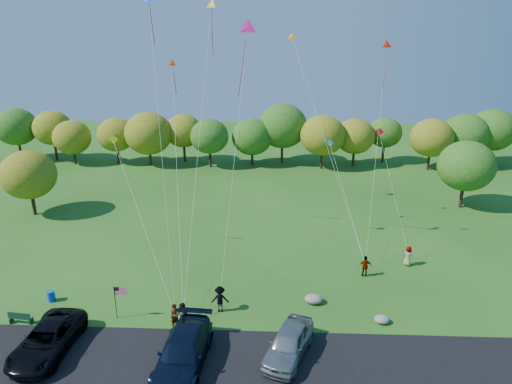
% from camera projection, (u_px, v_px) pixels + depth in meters
% --- Properties ---
extents(ground, '(140.00, 140.00, 0.00)m').
position_uv_depth(ground, '(222.00, 322.00, 30.75)').
color(ground, '#225017').
rests_on(ground, ground).
extents(asphalt_lane, '(44.00, 6.00, 0.06)m').
position_uv_depth(asphalt_lane, '(214.00, 362.00, 26.97)').
color(asphalt_lane, black).
rests_on(asphalt_lane, ground).
extents(treeline, '(76.89, 28.18, 8.40)m').
position_uv_depth(treeline, '(250.00, 134.00, 63.65)').
color(treeline, '#392614').
rests_on(treeline, ground).
extents(minivan_dark, '(3.04, 6.10, 1.66)m').
position_uv_depth(minivan_dark, '(47.00, 340.00, 27.57)').
color(minivan_dark, black).
rests_on(minivan_dark, asphalt_lane).
extents(minivan_navy, '(3.08, 6.59, 1.86)m').
position_uv_depth(minivan_navy, '(183.00, 352.00, 26.36)').
color(minivan_navy, black).
rests_on(minivan_navy, asphalt_lane).
extents(minivan_silver, '(3.68, 5.51, 1.74)m').
position_uv_depth(minivan_silver, '(289.00, 343.00, 27.22)').
color(minivan_silver, gray).
rests_on(minivan_silver, asphalt_lane).
extents(flyer_a, '(0.78, 0.72, 1.78)m').
position_uv_depth(flyer_a, '(175.00, 316.00, 29.81)').
color(flyer_a, '#4C4C59').
rests_on(flyer_a, ground).
extents(flyer_b, '(1.11, 1.01, 1.86)m').
position_uv_depth(flyer_b, '(183.00, 316.00, 29.78)').
color(flyer_b, '#4C4C59').
rests_on(flyer_b, ground).
extents(flyer_c, '(1.28, 0.79, 1.92)m').
position_uv_depth(flyer_c, '(220.00, 299.00, 31.58)').
color(flyer_c, '#4C4C59').
rests_on(flyer_c, ground).
extents(flyer_d, '(1.04, 0.45, 1.76)m').
position_uv_depth(flyer_d, '(365.00, 266.00, 36.12)').
color(flyer_d, '#4C4C59').
rests_on(flyer_d, ground).
extents(flyer_e, '(0.97, 0.99, 1.72)m').
position_uv_depth(flyer_e, '(408.00, 256.00, 37.79)').
color(flyer_e, '#4C4C59').
rests_on(flyer_e, ground).
extents(park_bench, '(1.63, 0.49, 0.90)m').
position_uv_depth(park_bench, '(20.00, 318.00, 30.36)').
color(park_bench, '#153B23').
rests_on(park_bench, ground).
extents(trash_barrel, '(0.54, 0.54, 0.81)m').
position_uv_depth(trash_barrel, '(51.00, 296.00, 32.94)').
color(trash_barrel, '#0C42BB').
rests_on(trash_barrel, ground).
extents(flag_assembly, '(0.91, 0.59, 2.46)m').
position_uv_depth(flag_assembly, '(119.00, 295.00, 30.49)').
color(flag_assembly, black).
rests_on(flag_assembly, ground).
extents(boulder_near, '(1.30, 1.02, 0.65)m').
position_uv_depth(boulder_near, '(314.00, 299.00, 32.74)').
color(boulder_near, gray).
rests_on(boulder_near, ground).
extents(boulder_far, '(1.02, 0.85, 0.53)m').
position_uv_depth(boulder_far, '(382.00, 319.00, 30.54)').
color(boulder_far, gray).
rests_on(boulder_far, ground).
extents(kites_aloft, '(23.19, 10.87, 13.17)m').
position_uv_depth(kites_aloft, '(243.00, 36.00, 37.22)').
color(kites_aloft, '#FD1C87').
rests_on(kites_aloft, ground).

